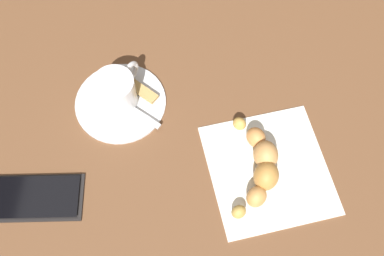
{
  "coord_description": "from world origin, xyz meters",
  "views": [
    {
      "loc": [
        0.01,
        -0.32,
        0.64
      ],
      "look_at": [
        -0.01,
        -0.02,
        0.03
      ],
      "focal_mm": 43.47,
      "sensor_mm": 36.0,
      "label": 1
    }
  ],
  "objects_px": {
    "sugar_packet": "(139,89)",
    "croissant": "(261,166)",
    "espresso_cup": "(116,90)",
    "napkin": "(268,169)",
    "cell_phone": "(35,197)",
    "saucer": "(120,102)",
    "teaspoon": "(119,100)"
  },
  "relations": [
    {
      "from": "sugar_packet",
      "to": "croissant",
      "type": "xyz_separation_m",
      "value": [
        0.19,
        -0.12,
        0.01
      ]
    },
    {
      "from": "espresso_cup",
      "to": "napkin",
      "type": "height_order",
      "value": "espresso_cup"
    },
    {
      "from": "sugar_packet",
      "to": "cell_phone",
      "type": "bearing_deg",
      "value": 88.76
    },
    {
      "from": "napkin",
      "to": "croissant",
      "type": "height_order",
      "value": "croissant"
    },
    {
      "from": "napkin",
      "to": "cell_phone",
      "type": "distance_m",
      "value": 0.34
    },
    {
      "from": "saucer",
      "to": "napkin",
      "type": "bearing_deg",
      "value": -22.8
    },
    {
      "from": "saucer",
      "to": "espresso_cup",
      "type": "distance_m",
      "value": 0.03
    },
    {
      "from": "teaspoon",
      "to": "croissant",
      "type": "relative_size",
      "value": 0.67
    },
    {
      "from": "saucer",
      "to": "cell_phone",
      "type": "relative_size",
      "value": 1.0
    },
    {
      "from": "teaspoon",
      "to": "sugar_packet",
      "type": "distance_m",
      "value": 0.04
    },
    {
      "from": "sugar_packet",
      "to": "napkin",
      "type": "xyz_separation_m",
      "value": [
        0.2,
        -0.12,
        -0.01
      ]
    },
    {
      "from": "napkin",
      "to": "croissant",
      "type": "distance_m",
      "value": 0.03
    },
    {
      "from": "napkin",
      "to": "teaspoon",
      "type": "bearing_deg",
      "value": 157.58
    },
    {
      "from": "espresso_cup",
      "to": "teaspoon",
      "type": "relative_size",
      "value": 0.77
    },
    {
      "from": "croissant",
      "to": "napkin",
      "type": "bearing_deg",
      "value": 13.61
    },
    {
      "from": "sugar_packet",
      "to": "saucer",
      "type": "bearing_deg",
      "value": 70.34
    },
    {
      "from": "saucer",
      "to": "napkin",
      "type": "distance_m",
      "value": 0.25
    },
    {
      "from": "sugar_packet",
      "to": "croissant",
      "type": "distance_m",
      "value": 0.23
    },
    {
      "from": "saucer",
      "to": "teaspoon",
      "type": "height_order",
      "value": "teaspoon"
    },
    {
      "from": "sugar_packet",
      "to": "croissant",
      "type": "relative_size",
      "value": 0.41
    },
    {
      "from": "saucer",
      "to": "cell_phone",
      "type": "distance_m",
      "value": 0.19
    },
    {
      "from": "saucer",
      "to": "croissant",
      "type": "bearing_deg",
      "value": -24.81
    },
    {
      "from": "sugar_packet",
      "to": "cell_phone",
      "type": "xyz_separation_m",
      "value": [
        -0.13,
        -0.18,
        -0.01
      ]
    },
    {
      "from": "espresso_cup",
      "to": "napkin",
      "type": "distance_m",
      "value": 0.26
    },
    {
      "from": "espresso_cup",
      "to": "cell_phone",
      "type": "xyz_separation_m",
      "value": [
        -0.1,
        -0.16,
        -0.03
      ]
    },
    {
      "from": "espresso_cup",
      "to": "sugar_packet",
      "type": "bearing_deg",
      "value": 32.03
    },
    {
      "from": "sugar_packet",
      "to": "croissant",
      "type": "bearing_deg",
      "value": -178.67
    },
    {
      "from": "espresso_cup",
      "to": "cell_phone",
      "type": "distance_m",
      "value": 0.19
    },
    {
      "from": "cell_phone",
      "to": "napkin",
      "type": "bearing_deg",
      "value": 11.1
    },
    {
      "from": "teaspoon",
      "to": "napkin",
      "type": "distance_m",
      "value": 0.25
    },
    {
      "from": "teaspoon",
      "to": "sugar_packet",
      "type": "relative_size",
      "value": 1.66
    },
    {
      "from": "espresso_cup",
      "to": "teaspoon",
      "type": "height_order",
      "value": "espresso_cup"
    }
  ]
}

